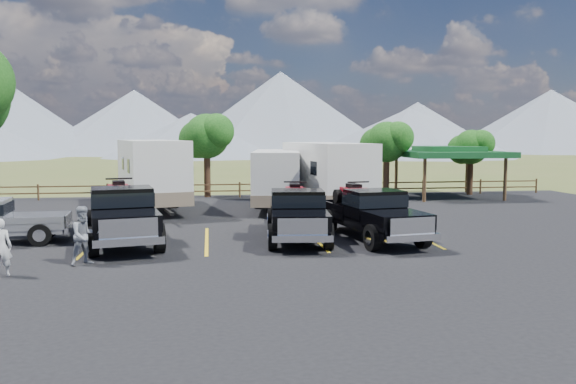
{
  "coord_description": "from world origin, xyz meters",
  "views": [
    {
      "loc": [
        -1.87,
        -16.51,
        3.87
      ],
      "look_at": [
        1.28,
        5.91,
        1.6
      ],
      "focal_mm": 35.0,
      "sensor_mm": 36.0,
      "label": 1
    }
  ],
  "objects": [
    {
      "name": "ground",
      "position": [
        0.0,
        0.0,
        0.0
      ],
      "size": [
        320.0,
        320.0,
        0.0
      ],
      "primitive_type": "plane",
      "color": "#4E5D27",
      "rests_on": "ground"
    },
    {
      "name": "person_a",
      "position": [
        -7.56,
        -0.48,
        0.84
      ],
      "size": [
        0.64,
        0.48,
        1.6
      ],
      "primitive_type": "imported",
      "rotation": [
        0.0,
        0.0,
        3.32
      ],
      "color": "silver",
      "rests_on": "asphalt_lot"
    },
    {
      "name": "trailer_left",
      "position": [
        -4.84,
        13.19,
        1.93
      ],
      "size": [
        4.55,
        10.39,
        3.61
      ],
      "rotation": [
        0.0,
        0.0,
        0.23
      ],
      "color": "white",
      "rests_on": "asphalt_lot"
    },
    {
      "name": "mountain_range",
      "position": [
        -7.63,
        105.98,
        7.87
      ],
      "size": [
        209.0,
        71.0,
        20.0
      ],
      "color": "gray",
      "rests_on": "ground"
    },
    {
      "name": "pavilion",
      "position": [
        13.0,
        17.0,
        2.79
      ],
      "size": [
        6.2,
        6.2,
        3.22
      ],
      "color": "brown",
      "rests_on": "ground"
    },
    {
      "name": "tree_ne_a",
      "position": [
        8.97,
        17.01,
        3.48
      ],
      "size": [
        3.11,
        2.92,
        4.76
      ],
      "color": "black",
      "rests_on": "ground"
    },
    {
      "name": "trailer_center",
      "position": [
        1.6,
        12.53,
        1.64
      ],
      "size": [
        3.22,
        8.85,
        3.06
      ],
      "rotation": [
        0.0,
        0.0,
        -0.14
      ],
      "color": "white",
      "rests_on": "asphalt_lot"
    },
    {
      "name": "trailer_right",
      "position": [
        4.03,
        11.49,
        1.86
      ],
      "size": [
        3.51,
        10.06,
        3.48
      ],
      "rotation": [
        0.0,
        0.0,
        0.12
      ],
      "color": "white",
      "rests_on": "asphalt_lot"
    },
    {
      "name": "tree_ne_b",
      "position": [
        14.98,
        18.01,
        3.13
      ],
      "size": [
        2.77,
        2.59,
        4.27
      ],
      "color": "black",
      "rests_on": "ground"
    },
    {
      "name": "stall_lines",
      "position": [
        0.0,
        4.0,
        0.04
      ],
      "size": [
        12.12,
        5.5,
        0.01
      ],
      "color": "yellow",
      "rests_on": "asphalt_lot"
    },
    {
      "name": "asphalt_lot",
      "position": [
        0.0,
        3.0,
        0.02
      ],
      "size": [
        44.0,
        34.0,
        0.04
      ],
      "primitive_type": "cube",
      "color": "black",
      "rests_on": "ground"
    },
    {
      "name": "rig_center",
      "position": [
        1.35,
        3.96,
        1.03
      ],
      "size": [
        2.65,
        6.34,
        2.06
      ],
      "rotation": [
        0.0,
        0.0,
        -0.1
      ],
      "color": "black",
      "rests_on": "asphalt_lot"
    },
    {
      "name": "tree_north",
      "position": [
        -2.03,
        19.02,
        3.83
      ],
      "size": [
        3.46,
        3.24,
        5.25
      ],
      "color": "black",
      "rests_on": "ground"
    },
    {
      "name": "person_b",
      "position": [
        -5.57,
        0.62,
        0.92
      ],
      "size": [
        1.08,
        1.03,
        1.76
      ],
      "primitive_type": "imported",
      "rotation": [
        0.0,
        0.0,
        0.59
      ],
      "color": "gray",
      "rests_on": "asphalt_lot"
    },
    {
      "name": "rig_left",
      "position": [
        -5.0,
        4.12,
        1.12
      ],
      "size": [
        3.46,
        7.01,
        2.24
      ],
      "rotation": [
        0.0,
        0.0,
        0.21
      ],
      "color": "black",
      "rests_on": "asphalt_lot"
    },
    {
      "name": "rig_right",
      "position": [
        4.1,
        3.58,
        1.03
      ],
      "size": [
        2.89,
        6.39,
        2.06
      ],
      "rotation": [
        0.0,
        0.0,
        0.15
      ],
      "color": "black",
      "rests_on": "asphalt_lot"
    },
    {
      "name": "rail_fence",
      "position": [
        2.0,
        18.5,
        0.61
      ],
      "size": [
        36.12,
        0.12,
        1.0
      ],
      "color": "brown",
      "rests_on": "ground"
    }
  ]
}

